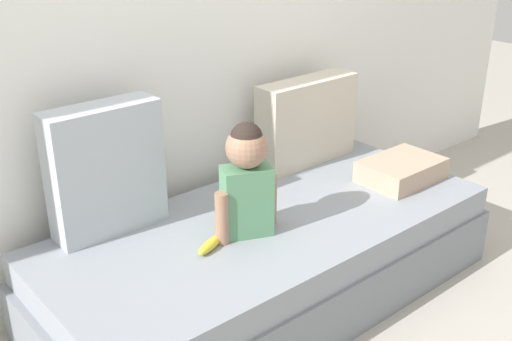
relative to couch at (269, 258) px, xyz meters
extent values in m
plane|color=#B2ADA3|center=(0.00, 0.00, -0.20)|extent=(12.00, 12.00, 0.00)
cube|color=white|center=(0.00, 0.60, 0.99)|extent=(5.29, 0.10, 2.38)
cube|color=gray|center=(0.00, 0.00, -0.06)|extent=(2.09, 0.93, 0.27)
cube|color=#8C939E|center=(0.00, 0.00, 0.14)|extent=(2.03, 0.90, 0.13)
cube|color=#B2BCC6|center=(-0.57, 0.37, 0.48)|extent=(0.47, 0.16, 0.54)
cube|color=beige|center=(0.57, 0.37, 0.43)|extent=(0.58, 0.16, 0.45)
cube|color=#568E66|center=(-0.16, -0.04, 0.36)|extent=(0.23, 0.19, 0.30)
sphere|color=#9E755B|center=(-0.16, -0.04, 0.59)|extent=(0.17, 0.17, 0.17)
sphere|color=#2D231E|center=(-0.16, -0.04, 0.63)|extent=(0.13, 0.13, 0.13)
cylinder|color=#9E755B|center=(-0.29, -0.04, 0.32)|extent=(0.06, 0.06, 0.22)
cylinder|color=#9E755B|center=(-0.03, -0.04, 0.32)|extent=(0.06, 0.06, 0.22)
ellipsoid|color=yellow|center=(-0.35, -0.04, 0.23)|extent=(0.17, 0.11, 0.04)
cube|color=tan|center=(0.76, -0.12, 0.26)|extent=(0.40, 0.28, 0.11)
camera|label=1|loc=(-1.59, -1.79, 1.48)|focal=43.32mm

